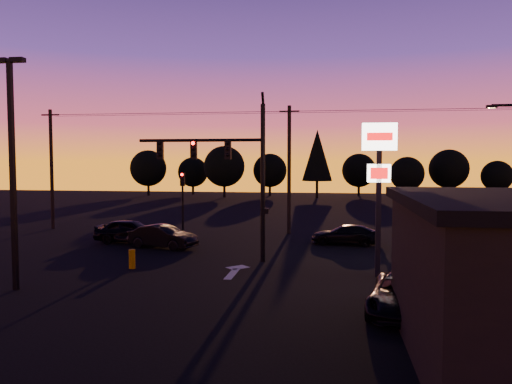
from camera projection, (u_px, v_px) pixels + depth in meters
ground at (216, 279)px, 21.77m from camera, size 120.00×120.00×0.00m
lane_arrow at (235, 271)px, 23.34m from camera, size 1.20×3.10×0.01m
traffic_signal_mast at (232, 165)px, 25.41m from camera, size 6.79×0.52×8.58m
secondary_signal at (183, 195)px, 33.67m from camera, size 0.30×0.31×4.35m
parking_lot_light at (12, 158)px, 19.59m from camera, size 1.25×0.30×9.14m
pylon_sign at (379, 166)px, 21.90m from camera, size 1.50×0.28×6.80m
utility_pole_0 at (52, 168)px, 37.67m from camera, size 1.40×0.26×9.00m
utility_pole_1 at (289, 169)px, 35.00m from camera, size 1.40×0.26×9.00m
power_wires at (289, 112)px, 34.75m from camera, size 36.00×1.22×0.07m
bollard at (132, 259)px, 23.81m from camera, size 0.31×0.31×0.92m
tree_0 at (148, 168)px, 74.13m from camera, size 5.36×5.36×6.74m
tree_1 at (193, 172)px, 76.24m from camera, size 4.54×4.54×5.71m
tree_2 at (224, 166)px, 70.35m from camera, size 5.77×5.78×7.26m
tree_3 at (270, 170)px, 73.45m from camera, size 4.95×4.95×6.22m
tree_4 at (317, 155)px, 69.31m from camera, size 4.18×4.18×9.50m
tree_5 at (359, 170)px, 73.49m from camera, size 4.95×4.95×6.22m
tree_6 at (407, 174)px, 66.70m from camera, size 4.54×4.54×5.71m
tree_7 at (449, 169)px, 68.73m from camera, size 5.36×5.36×6.74m
tree_8 at (497, 176)px, 66.91m from camera, size 4.12×4.12×5.19m
car_left at (130, 231)px, 31.29m from camera, size 4.42×1.81×1.50m
car_mid at (163, 236)px, 29.42m from camera, size 4.38×2.49×1.37m
car_right at (346, 235)px, 30.69m from camera, size 4.35×2.10×1.22m
suv_parked at (403, 295)px, 16.77m from camera, size 2.99×4.90×1.27m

